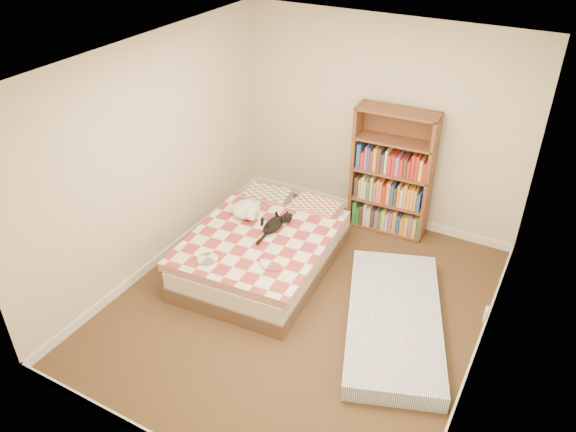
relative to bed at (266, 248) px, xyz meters
The scene contains 6 objects.
room 1.22m from the bed, 31.36° to the right, with size 3.51×4.01×2.51m.
bed is the anchor object (origin of this frame).
bookshelf 1.71m from the bed, 57.00° to the left, with size 0.95×0.36×1.55m.
floor_mattress 1.62m from the bed, ahead, with size 0.88×1.96×0.18m, color #6985B0.
black_cat 0.31m from the bed, 57.18° to the left, with size 0.28×0.60×0.14m.
white_dog 0.49m from the bed, 155.12° to the left, with size 0.36×0.39×0.17m.
Camera 1 is at (2.02, -3.92, 3.84)m, focal length 35.00 mm.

